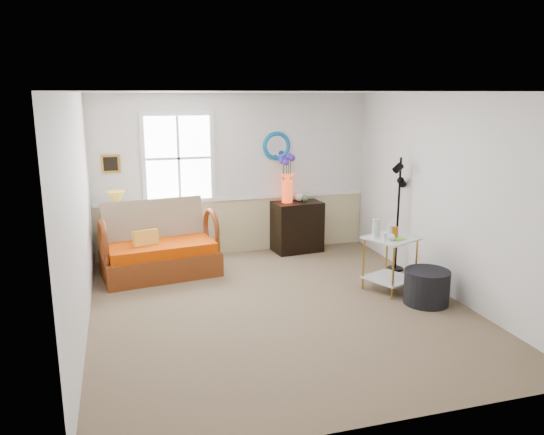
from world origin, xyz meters
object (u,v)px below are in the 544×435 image
object	(u,v)px
lamp_stand	(118,245)
cabinet	(297,227)
floor_lamp	(398,215)
ottoman	(427,287)
loveseat	(159,240)
side_table	(390,264)

from	to	relation	value
lamp_stand	cabinet	xyz separation A→B (m)	(2.89, 0.05, 0.08)
cabinet	lamp_stand	bearing A→B (deg)	175.26
floor_lamp	ottoman	xyz separation A→B (m)	(-0.28, -1.29, -0.63)
floor_lamp	loveseat	bearing A→B (deg)	157.05
floor_lamp	ottoman	world-z (taller)	floor_lamp
loveseat	ottoman	bearing A→B (deg)	-41.30
lamp_stand	floor_lamp	world-z (taller)	floor_lamp
cabinet	ottoman	world-z (taller)	cabinet
cabinet	loveseat	bearing A→B (deg)	-171.19
cabinet	floor_lamp	distance (m)	1.79
lamp_stand	floor_lamp	xyz separation A→B (m)	(3.99, -1.30, 0.50)
cabinet	ottoman	bearing A→B (deg)	-78.39
lamp_stand	cabinet	bearing A→B (deg)	1.02
loveseat	side_table	world-z (taller)	loveseat
lamp_stand	floor_lamp	size ratio (longest dim) A/B	0.40
loveseat	side_table	distance (m)	3.26
lamp_stand	floor_lamp	distance (m)	4.23
loveseat	ottoman	world-z (taller)	loveseat
lamp_stand	ottoman	xyz separation A→B (m)	(3.71, -2.59, -0.13)
cabinet	ottoman	size ratio (longest dim) A/B	1.49
cabinet	floor_lamp	size ratio (longest dim) A/B	0.50
lamp_stand	side_table	world-z (taller)	side_table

